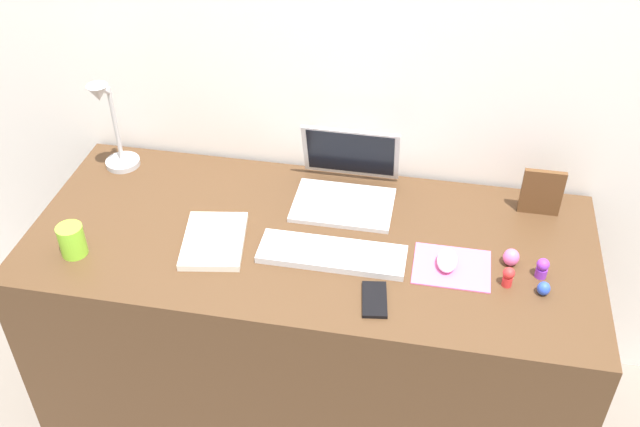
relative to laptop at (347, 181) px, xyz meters
name	(u,v)px	position (x,y,z in m)	size (l,w,h in m)	color
ground_plane	(312,399)	(-0.07, -0.22, -0.79)	(6.00, 6.00, 0.00)	slate
back_wall	(334,145)	(-0.07, 0.18, 0.01)	(2.83, 0.05, 1.61)	silver
desk	(312,326)	(-0.07, -0.22, -0.42)	(1.63, 0.71, 0.74)	#4C331E
laptop	(347,181)	(0.00, 0.00, 0.00)	(0.30, 0.27, 0.21)	silver
keyboard	(332,254)	(0.01, -0.29, -0.04)	(0.41, 0.13, 0.02)	silver
mousepad	(452,267)	(0.34, -0.27, -0.05)	(0.21, 0.17, 0.00)	pink
mouse	(447,260)	(0.32, -0.27, -0.03)	(0.06, 0.10, 0.03)	silver
cell_phone	(374,300)	(0.15, -0.44, -0.05)	(0.06, 0.13, 0.01)	black
desk_lamp	(112,129)	(-0.75, 0.00, 0.10)	(0.11, 0.15, 0.33)	#B7B7BC
notebook_pad	(214,241)	(-0.33, -0.30, -0.04)	(0.17, 0.24, 0.02)	silver
picture_frame	(542,192)	(0.58, 0.02, 0.02)	(0.12, 0.02, 0.15)	brown
coffee_mug	(72,240)	(-0.70, -0.41, -0.01)	(0.07, 0.07, 0.09)	#8CDB33
toy_figurine_blue	(544,288)	(0.58, -0.33, -0.03)	(0.03, 0.03, 0.04)	blue
toy_figurine_purple	(542,268)	(0.57, -0.27, -0.02)	(0.03, 0.03, 0.06)	purple
toy_figurine_red	(508,276)	(0.48, -0.32, -0.02)	(0.03, 0.03, 0.06)	red
toy_figurine_pink	(511,257)	(0.49, -0.23, -0.03)	(0.04, 0.04, 0.05)	pink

